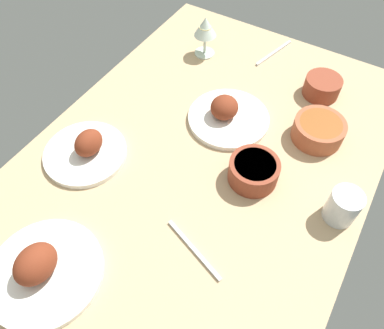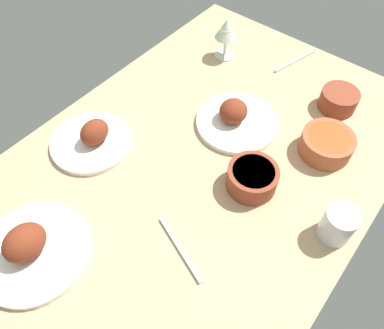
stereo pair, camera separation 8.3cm
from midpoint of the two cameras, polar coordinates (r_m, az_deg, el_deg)
dining_table at (r=103.55cm, az=-2.30°, el=-1.45°), size 140.00×90.00×4.00cm
plate_center_main at (r=112.36cm, az=3.14°, el=7.55°), size 24.36×24.36×8.08cm
plate_far_side at (r=93.42cm, az=-24.46°, el=-14.53°), size 26.11×26.11×9.58cm
plate_near_viewer at (r=108.39cm, az=-17.97°, el=2.00°), size 23.04×23.04×8.48cm
bowl_cream at (r=125.05cm, az=17.50°, el=11.29°), size 11.31×11.31×6.03cm
bowl_potatoes at (r=97.92cm, az=7.03°, el=-1.06°), size 13.23×13.23×6.50cm
bowl_soup at (r=111.06cm, az=16.78°, el=5.00°), size 14.57×14.57×6.12cm
wine_glass at (r=131.88cm, az=0.13°, el=19.99°), size 7.60×7.60×14.00cm
water_tumbler at (r=95.78cm, az=19.82°, el=-6.19°), size 7.79×7.79×9.07cm
fork_loose at (r=139.47cm, az=10.69°, el=16.36°), size 18.42×5.66×0.80cm
spoon_loose at (r=89.77cm, az=-2.42°, el=-13.03°), size 7.25×18.07×0.80cm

